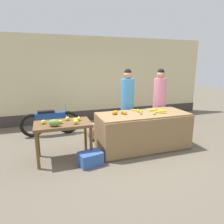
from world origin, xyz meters
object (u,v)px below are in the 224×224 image
Objects in this scene: parked_motorcycle at (51,121)px; produce_crate at (91,159)px; produce_sack at (92,131)px; vendor_woman_pink_shirt at (159,102)px; vendor_woman_blue_shirt at (127,104)px.

parked_motorcycle is 3.64× the size of produce_crate.
produce_crate is at bearing -105.03° from produce_sack.
vendor_woman_pink_shirt reaches higher than parked_motorcycle.
produce_sack reaches higher than produce_crate.
vendor_woman_pink_shirt is at bearing -18.12° from parked_motorcycle.
vendor_woman_blue_shirt is at bearing 178.45° from vendor_woman_pink_shirt.
parked_motorcycle is 3.46× the size of produce_sack.
produce_sack is (-1.84, 0.21, -0.69)m from vendor_woman_pink_shirt.
produce_crate is 1.36m from produce_sack.
parked_motorcycle is at bearing 107.87° from produce_crate.
vendor_woman_pink_shirt is 3.04m from parked_motorcycle.
vendor_woman_blue_shirt is 3.96× the size of produce_sack.
vendor_woman_pink_shirt is at bearing 26.68° from produce_crate.
vendor_woman_pink_shirt is (0.94, -0.03, -0.00)m from vendor_woman_blue_shirt.
parked_motorcycle reaches higher than produce_crate.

